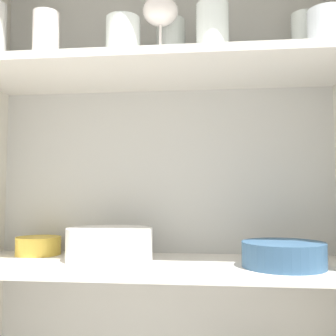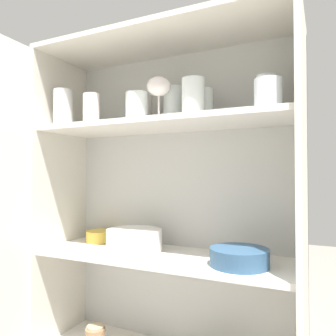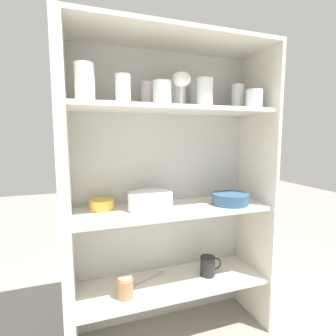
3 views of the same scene
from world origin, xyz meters
name	(u,v)px [view 1 (image 1 of 3)]	position (x,y,z in m)	size (l,w,h in m)	color
cupboard_back_panel	(164,233)	(0.00, 0.31, 0.73)	(0.98, 0.02, 1.45)	silver
shelf_board_middle	(156,266)	(0.00, 0.15, 0.66)	(0.94, 0.30, 0.02)	silver
shelf_board_upper	(156,71)	(0.00, 0.15, 1.14)	(0.94, 0.30, 0.02)	silver
tumbler_glass_0	(123,40)	(-0.07, 0.10, 1.21)	(0.08, 0.08, 0.11)	white
tumbler_glass_1	(213,50)	(0.14, 0.20, 1.21)	(0.08, 0.08, 0.12)	white
tumbler_glass_2	(120,55)	(-0.11, 0.22, 1.22)	(0.06, 0.06, 0.12)	silver
tumbler_glass_3	(171,46)	(0.03, 0.18, 1.22)	(0.08, 0.08, 0.13)	white
tumbler_glass_4	(305,40)	(0.37, 0.18, 1.22)	(0.07, 0.07, 0.13)	white
tumbler_glass_5	(46,36)	(-0.25, 0.06, 1.21)	(0.06, 0.06, 0.11)	silver
tumbler_glass_7	(212,33)	(0.14, 0.11, 1.22)	(0.08, 0.08, 0.13)	white
tumbler_glass_8	(326,31)	(0.39, 0.07, 1.20)	(0.08, 0.08, 0.09)	white
wine_glass_0	(160,14)	(0.02, 0.09, 1.27)	(0.09, 0.09, 0.15)	silver
plate_stack_white	(109,244)	(-0.12, 0.15, 0.71)	(0.21, 0.21, 0.08)	white
mixing_bowl_large	(283,253)	(0.30, 0.11, 0.70)	(0.19, 0.19, 0.06)	#33567A
serving_bowl_small	(38,245)	(-0.33, 0.23, 0.70)	(0.12, 0.12, 0.05)	gold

